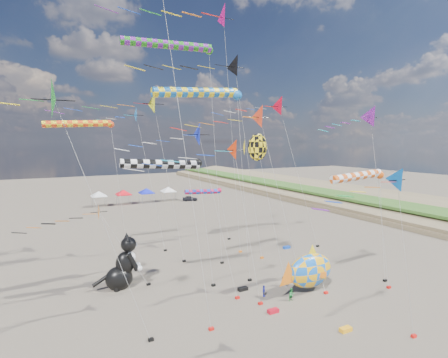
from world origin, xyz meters
TOP-DOWN VIEW (x-y plane):
  - ground at (0.00, 0.00)m, footprint 260.00×260.00m
  - delta_kite_0 at (0.48, -1.28)m, footprint 10.47×1.61m
  - delta_kite_1 at (6.77, 4.95)m, footprint 9.61×1.95m
  - delta_kite_2 at (1.03, 10.36)m, footprint 11.71×2.28m
  - delta_kite_3 at (1.11, 20.45)m, footprint 15.27×2.93m
  - delta_kite_4 at (-6.13, 20.49)m, footprint 12.16×2.50m
  - delta_kite_5 at (9.58, 17.78)m, footprint 13.03×2.61m
  - delta_kite_6 at (-5.54, 9.59)m, footprint 9.36×2.15m
  - delta_kite_7 at (1.91, 17.33)m, footprint 13.79×2.62m
  - delta_kite_8 at (-7.51, 25.23)m, footprint 9.62×1.93m
  - delta_kite_10 at (-14.81, 6.76)m, footprint 11.20×2.51m
  - delta_kite_11 at (-12.48, 16.00)m, footprint 9.70×1.61m
  - delta_kite_12 at (-5.15, 7.77)m, footprint 10.40×1.70m
  - windsock_0 at (-4.47, 17.99)m, footprint 10.54×0.87m
  - windsock_1 at (-3.85, 12.41)m, footprint 9.59×0.87m
  - windsock_2 at (2.66, 26.07)m, footprint 6.61×0.66m
  - windsock_3 at (-12.22, 25.31)m, footprint 8.50×0.76m
  - windsock_4 at (-6.98, 12.94)m, footprint 8.38×0.79m
  - windsock_5 at (8.62, 6.18)m, footprint 7.62×0.77m
  - angelfish_kite at (2.25, 13.22)m, footprint 3.74×3.02m
  - cat_inflatable at (-10.16, 16.62)m, footprint 3.91×2.19m
  - fish_inflatable at (4.59, 7.79)m, footprint 6.20×2.27m
  - person_adult at (3.52, 9.69)m, footprint 0.69×0.67m
  - child_green at (2.02, 7.11)m, footprint 0.59×0.48m
  - child_blue at (0.39, 8.89)m, footprint 0.61×0.58m
  - kite_bag_0 at (-0.58, 10.83)m, footprint 0.90×0.44m
  - kite_bag_1 at (2.38, 1.47)m, footprint 0.90×0.44m
  - kite_bag_2 at (10.77, 19.03)m, footprint 0.90×0.44m
  - kite_bag_3 at (-0.59, 6.13)m, footprint 0.90×0.44m
  - tent_row at (1.50, 60.00)m, footprint 19.20×4.20m
  - parked_car at (13.48, 58.00)m, footprint 3.67×2.48m

SIDE VIEW (x-z plane):
  - ground at x=0.00m, z-range 0.00..0.00m
  - kite_bag_0 at x=-0.58m, z-range 0.00..0.30m
  - kite_bag_1 at x=2.38m, z-range 0.00..0.30m
  - kite_bag_2 at x=10.77m, z-range 0.00..0.30m
  - kite_bag_3 at x=-0.59m, z-range 0.00..0.30m
  - child_blue at x=0.39m, z-range 0.00..1.02m
  - child_green at x=2.02m, z-range 0.00..1.11m
  - parked_car at x=13.48m, z-range 0.00..1.16m
  - person_adult at x=3.52m, z-range 0.00..1.60m
  - fish_inflatable at x=4.59m, z-range -0.18..4.18m
  - cat_inflatable at x=-10.16m, z-range 0.00..5.09m
  - tent_row at x=1.50m, z-range 1.25..5.05m
  - delta_kite_11 at x=-12.48m, z-range 2.78..10.80m
  - windsock_2 at x=2.66m, z-range 3.26..10.56m
  - windsock_5 at x=8.62m, z-range 4.99..15.85m
  - delta_kite_0 at x=0.48m, z-range 4.82..16.93m
  - windsock_4 at x=-6.98m, z-range 5.56..17.57m
  - delta_kite_12 at x=-5.15m, z-range 5.61..19.40m
  - angelfish_kite at x=2.25m, z-range 5.71..19.98m
  - delta_kite_6 at x=-5.54m, z-range 6.25..21.47m
  - delta_kite_1 at x=6.77m, z-range 6.98..23.53m
  - windsock_3 at x=-12.22m, z-range 7.43..23.23m
  - delta_kite_2 at x=1.03m, z-range 6.99..23.84m
  - delta_kite_10 at x=-14.81m, z-range 7.09..24.26m
  - delta_kite_8 at x=-7.51m, z-range 7.51..25.14m
  - delta_kite_4 at x=-6.13m, z-range 7.83..26.57m
  - delta_kite_5 at x=9.58m, z-range 7.98..27.06m
  - windsock_1 at x=-3.85m, z-range 8.54..26.64m
  - delta_kite_7 at x=1.91m, z-range 9.81..32.63m
  - windsock_0 at x=-4.47m, z-range 11.11..34.36m
  - delta_kite_3 at x=1.11m, z-range 12.52..41.04m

